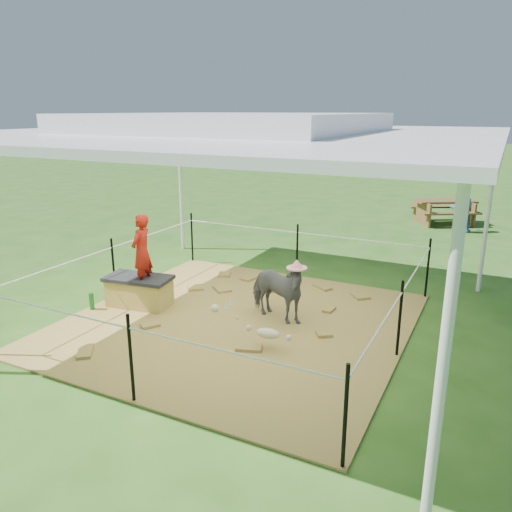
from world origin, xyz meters
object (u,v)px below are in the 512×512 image
at_px(straw_bale, 139,293).
at_px(foal, 268,331).
at_px(pony, 276,291).
at_px(green_bottle, 92,301).
at_px(picnic_table_near, 444,212).
at_px(woman, 141,245).
at_px(distant_person, 461,209).

bearing_deg(straw_bale, foal, -10.53).
relative_size(straw_bale, pony, 0.89).
bearing_deg(green_bottle, straw_bale, 39.29).
bearing_deg(pony, picnic_table_near, 6.56).
distance_m(straw_bale, woman, 0.78).
bearing_deg(foal, straw_bale, 165.68).
distance_m(straw_bale, green_bottle, 0.71).
xyz_separation_m(picnic_table_near, distant_person, (0.48, -0.78, 0.26)).
bearing_deg(distant_person, picnic_table_near, -71.92).
xyz_separation_m(woman, green_bottle, (-0.65, -0.45, -0.85)).
distance_m(green_bottle, pony, 2.82).
relative_size(pony, foal, 1.19).
xyz_separation_m(foal, picnic_table_near, (1.05, 8.80, 0.05)).
height_order(straw_bale, picnic_table_near, picnic_table_near).
height_order(pony, foal, pony).
distance_m(woman, green_bottle, 1.16).
bearing_deg(picnic_table_near, distant_person, -89.13).
height_order(pony, picnic_table_near, pony).
bearing_deg(straw_bale, woman, 0.00).
bearing_deg(foal, picnic_table_near, 79.38).
height_order(woman, picnic_table_near, woman).
xyz_separation_m(green_bottle, foal, (2.95, 0.00, 0.11)).
distance_m(foal, distant_person, 8.17).
bearing_deg(green_bottle, picnic_table_near, 65.52).
relative_size(pony, distant_person, 0.91).
height_order(straw_bale, pony, pony).
bearing_deg(woman, distant_person, 144.70).
distance_m(green_bottle, distant_person, 9.20).
distance_m(foal, picnic_table_near, 8.86).
height_order(green_bottle, foal, foal).
height_order(foal, picnic_table_near, picnic_table_near).
distance_m(straw_bale, distant_person, 8.54).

